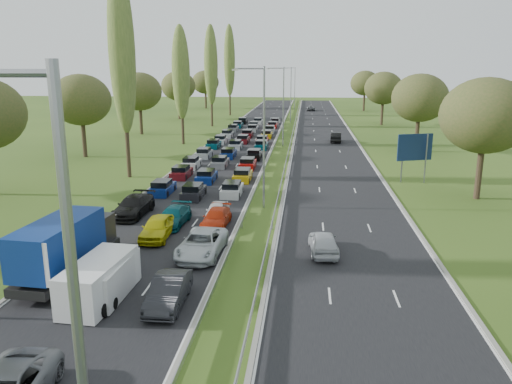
% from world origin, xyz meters
% --- Properties ---
extents(ground, '(260.00, 260.00, 0.00)m').
position_xyz_m(ground, '(4.50, 80.00, 0.00)').
color(ground, '#2F4A17').
rests_on(ground, ground).
extents(near_carriageway, '(10.50, 215.00, 0.04)m').
position_xyz_m(near_carriageway, '(-2.25, 82.50, 0.00)').
color(near_carriageway, black).
rests_on(near_carriageway, ground).
extents(far_carriageway, '(10.50, 215.00, 0.04)m').
position_xyz_m(far_carriageway, '(11.25, 82.50, 0.00)').
color(far_carriageway, black).
rests_on(far_carriageway, ground).
extents(central_reservation, '(2.36, 215.00, 0.32)m').
position_xyz_m(central_reservation, '(4.50, 82.50, 0.55)').
color(central_reservation, gray).
rests_on(central_reservation, ground).
extents(lamp_columns, '(0.18, 140.18, 12.00)m').
position_xyz_m(lamp_columns, '(4.50, 78.00, 6.00)').
color(lamp_columns, gray).
rests_on(lamp_columns, ground).
extents(poplar_row, '(2.80, 127.80, 22.44)m').
position_xyz_m(poplar_row, '(-11.50, 68.17, 12.39)').
color(poplar_row, '#2D2116').
rests_on(poplar_row, ground).
extents(woodland_left, '(8.00, 166.00, 11.10)m').
position_xyz_m(woodland_left, '(-22.00, 62.63, 7.68)').
color(woodland_left, '#2D2116').
rests_on(woodland_left, ground).
extents(woodland_right, '(8.00, 153.00, 11.10)m').
position_xyz_m(woodland_right, '(24.00, 66.67, 7.68)').
color(woodland_right, '#2D2116').
rests_on(woodland_right, ground).
extents(traffic_queue_fill, '(9.07, 67.65, 0.80)m').
position_xyz_m(traffic_queue_fill, '(-2.26, 77.55, 0.44)').
color(traffic_queue_fill, navy).
rests_on(traffic_queue_fill, ground).
extents(near_car_3, '(2.49, 5.61, 1.60)m').
position_xyz_m(near_car_3, '(-5.95, 39.46, 0.82)').
color(near_car_3, black).
rests_on(near_car_3, near_carriageway).
extents(near_car_7, '(2.23, 4.89, 1.39)m').
position_xyz_m(near_car_7, '(-2.03, 37.25, 0.71)').
color(near_car_7, '#044048').
rests_on(near_car_7, near_carriageway).
extents(near_car_8, '(1.99, 4.67, 1.57)m').
position_xyz_m(near_car_8, '(-2.37, 34.16, 0.81)').
color(near_car_8, '#B5B10C').
rests_on(near_car_8, near_carriageway).
extents(near_car_9, '(1.67, 4.59, 1.50)m').
position_xyz_m(near_car_9, '(1.23, 24.09, 0.77)').
color(near_car_9, black).
rests_on(near_car_9, near_carriageway).
extents(near_car_10, '(2.87, 5.72, 1.55)m').
position_xyz_m(near_car_10, '(1.47, 31.20, 0.80)').
color(near_car_10, silver).
rests_on(near_car_10, near_carriageway).
extents(near_car_11, '(1.98, 4.61, 1.32)m').
position_xyz_m(near_car_11, '(1.34, 37.26, 0.68)').
color(near_car_11, '#A4250A').
rests_on(near_car_11, near_carriageway).
extents(near_car_12, '(1.66, 4.01, 1.36)m').
position_xyz_m(near_car_12, '(1.06, 39.20, 0.70)').
color(near_car_12, silver).
rests_on(near_car_12, near_carriageway).
extents(far_car_0, '(2.09, 4.51, 1.50)m').
position_xyz_m(far_car_0, '(9.34, 32.35, 0.77)').
color(far_car_0, '#B3B7BD').
rests_on(far_car_0, far_carriageway).
extents(far_car_1, '(1.95, 4.90, 1.59)m').
position_xyz_m(far_car_1, '(12.92, 83.45, 0.81)').
color(far_car_1, black).
rests_on(far_car_1, far_carriageway).
extents(far_car_2, '(2.48, 5.17, 1.42)m').
position_xyz_m(far_car_2, '(9.29, 144.95, 0.73)').
color(far_car_2, slate).
rests_on(far_car_2, far_carriageway).
extents(blue_lorry, '(2.39, 8.59, 3.63)m').
position_xyz_m(blue_lorry, '(-5.56, 27.15, 1.89)').
color(blue_lorry, black).
rests_on(blue_lorry, near_carriageway).
extents(white_van_front, '(2.14, 5.47, 2.20)m').
position_xyz_m(white_van_front, '(-2.49, 24.51, 1.13)').
color(white_van_front, silver).
rests_on(white_van_front, near_carriageway).
extents(white_van_rear, '(1.85, 4.71, 1.89)m').
position_xyz_m(white_van_rear, '(-2.21, 25.08, 0.97)').
color(white_van_rear, silver).
rests_on(white_van_rear, near_carriageway).
extents(direction_sign, '(3.80, 1.43, 5.20)m').
position_xyz_m(direction_sign, '(19.40, 54.22, 3.57)').
color(direction_sign, gray).
rests_on(direction_sign, ground).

